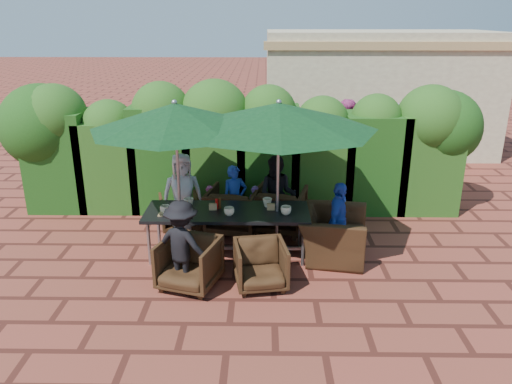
{
  "coord_description": "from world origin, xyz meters",
  "views": [
    {
      "loc": [
        0.41,
        -6.89,
        3.58
      ],
      "look_at": [
        0.29,
        0.4,
        1.0
      ],
      "focal_mm": 35.0,
      "sensor_mm": 36.0,
      "label": 1
    }
  ],
  "objects_px": {
    "dining_table": "(227,215)",
    "chair_far_mid": "(233,208)",
    "chair_far_left": "(180,210)",
    "chair_far_right": "(280,207)",
    "umbrella_right": "(279,116)",
    "umbrella_left": "(175,117)",
    "chair_end_right": "(333,227)",
    "chair_near_right": "(261,263)",
    "chair_near_left": "(189,261)"
  },
  "relations": [
    {
      "from": "chair_near_left",
      "to": "chair_end_right",
      "type": "relative_size",
      "value": 0.69
    },
    {
      "from": "umbrella_left",
      "to": "chair_far_mid",
      "type": "height_order",
      "value": "umbrella_left"
    },
    {
      "from": "umbrella_right",
      "to": "chair_near_left",
      "type": "xyz_separation_m",
      "value": [
        -1.24,
        -0.98,
        -1.83
      ]
    },
    {
      "from": "chair_near_right",
      "to": "chair_far_mid",
      "type": "bearing_deg",
      "value": 95.05
    },
    {
      "from": "chair_near_left",
      "to": "chair_end_right",
      "type": "height_order",
      "value": "chair_end_right"
    },
    {
      "from": "chair_far_mid",
      "to": "chair_near_right",
      "type": "distance_m",
      "value": 1.94
    },
    {
      "from": "umbrella_right",
      "to": "chair_end_right",
      "type": "bearing_deg",
      "value": -1.29
    },
    {
      "from": "umbrella_right",
      "to": "chair_near_right",
      "type": "relative_size",
      "value": 4.07
    },
    {
      "from": "dining_table",
      "to": "chair_near_right",
      "type": "relative_size",
      "value": 3.53
    },
    {
      "from": "chair_far_left",
      "to": "chair_end_right",
      "type": "relative_size",
      "value": 0.61
    },
    {
      "from": "umbrella_left",
      "to": "chair_end_right",
      "type": "relative_size",
      "value": 2.22
    },
    {
      "from": "chair_far_mid",
      "to": "umbrella_left",
      "type": "bearing_deg",
      "value": 63.27
    },
    {
      "from": "chair_near_right",
      "to": "chair_end_right",
      "type": "xyz_separation_m",
      "value": [
        1.12,
        0.94,
        0.14
      ]
    },
    {
      "from": "chair_near_left",
      "to": "chair_near_right",
      "type": "distance_m",
      "value": 0.99
    },
    {
      "from": "dining_table",
      "to": "chair_far_left",
      "type": "distance_m",
      "value": 1.41
    },
    {
      "from": "dining_table",
      "to": "umbrella_right",
      "type": "bearing_deg",
      "value": -0.16
    },
    {
      "from": "chair_far_right",
      "to": "chair_near_right",
      "type": "relative_size",
      "value": 1.21
    },
    {
      "from": "chair_far_right",
      "to": "umbrella_left",
      "type": "bearing_deg",
      "value": 46.96
    },
    {
      "from": "chair_far_left",
      "to": "chair_far_mid",
      "type": "distance_m",
      "value": 0.97
    },
    {
      "from": "chair_far_mid",
      "to": "umbrella_right",
      "type": "bearing_deg",
      "value": 139.68
    },
    {
      "from": "dining_table",
      "to": "chair_far_mid",
      "type": "xyz_separation_m",
      "value": [
        0.04,
        0.92,
        -0.24
      ]
    },
    {
      "from": "dining_table",
      "to": "chair_far_left",
      "type": "bearing_deg",
      "value": 131.77
    },
    {
      "from": "umbrella_left",
      "to": "chair_end_right",
      "type": "xyz_separation_m",
      "value": [
        2.36,
        0.03,
        -1.72
      ]
    },
    {
      "from": "umbrella_left",
      "to": "umbrella_right",
      "type": "height_order",
      "value": "same"
    },
    {
      "from": "dining_table",
      "to": "chair_near_left",
      "type": "distance_m",
      "value": 1.12
    },
    {
      "from": "umbrella_left",
      "to": "chair_near_left",
      "type": "distance_m",
      "value": 2.06
    },
    {
      "from": "umbrella_left",
      "to": "chair_end_right",
      "type": "height_order",
      "value": "umbrella_left"
    },
    {
      "from": "umbrella_left",
      "to": "chair_far_left",
      "type": "relative_size",
      "value": 3.65
    },
    {
      "from": "umbrella_right",
      "to": "chair_end_right",
      "type": "xyz_separation_m",
      "value": [
        0.87,
        -0.02,
        -1.72
      ]
    },
    {
      "from": "chair_far_mid",
      "to": "chair_near_left",
      "type": "distance_m",
      "value": 1.96
    },
    {
      "from": "chair_far_mid",
      "to": "chair_near_left",
      "type": "relative_size",
      "value": 1.13
    },
    {
      "from": "chair_far_mid",
      "to": "chair_near_right",
      "type": "height_order",
      "value": "chair_far_mid"
    },
    {
      "from": "dining_table",
      "to": "umbrella_right",
      "type": "height_order",
      "value": "umbrella_right"
    },
    {
      "from": "dining_table",
      "to": "umbrella_right",
      "type": "relative_size",
      "value": 0.87
    },
    {
      "from": "chair_far_mid",
      "to": "chair_far_right",
      "type": "distance_m",
      "value": 0.81
    },
    {
      "from": "dining_table",
      "to": "chair_far_right",
      "type": "xyz_separation_m",
      "value": [
        0.85,
        0.97,
        -0.25
      ]
    },
    {
      "from": "chair_far_right",
      "to": "chair_end_right",
      "type": "relative_size",
      "value": 0.77
    },
    {
      "from": "chair_near_left",
      "to": "chair_end_right",
      "type": "distance_m",
      "value": 2.32
    },
    {
      "from": "umbrella_left",
      "to": "umbrella_right",
      "type": "xyz_separation_m",
      "value": [
        1.49,
        0.05,
        0.0
      ]
    },
    {
      "from": "dining_table",
      "to": "chair_far_mid",
      "type": "height_order",
      "value": "chair_far_mid"
    },
    {
      "from": "chair_far_left",
      "to": "chair_far_right",
      "type": "relative_size",
      "value": 0.79
    },
    {
      "from": "umbrella_left",
      "to": "chair_near_left",
      "type": "bearing_deg",
      "value": -74.98
    },
    {
      "from": "chair_near_left",
      "to": "chair_near_right",
      "type": "bearing_deg",
      "value": 18.4
    },
    {
      "from": "chair_far_left",
      "to": "chair_far_right",
      "type": "xyz_separation_m",
      "value": [
        1.77,
        -0.06,
        0.09
      ]
    },
    {
      "from": "dining_table",
      "to": "umbrella_left",
      "type": "bearing_deg",
      "value": -175.74
    },
    {
      "from": "chair_far_left",
      "to": "chair_far_mid",
      "type": "height_order",
      "value": "chair_far_mid"
    },
    {
      "from": "umbrella_right",
      "to": "chair_far_right",
      "type": "relative_size",
      "value": 3.36
    },
    {
      "from": "chair_near_left",
      "to": "chair_far_left",
      "type": "bearing_deg",
      "value": 119.92
    },
    {
      "from": "chair_near_right",
      "to": "chair_end_right",
      "type": "height_order",
      "value": "chair_end_right"
    },
    {
      "from": "dining_table",
      "to": "umbrella_left",
      "type": "xyz_separation_m",
      "value": [
        -0.71,
        -0.05,
        1.54
      ]
    }
  ]
}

